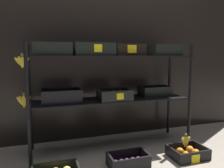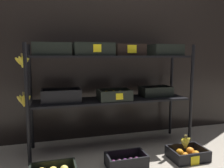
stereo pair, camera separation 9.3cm
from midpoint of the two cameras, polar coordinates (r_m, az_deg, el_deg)
The scene contains 6 objects.
ground_plane at distance 2.44m, azimuth -1.14°, elevation -15.67°, with size 10.00×10.00×0.00m, color gray.
storefront_wall at distance 2.63m, azimuth -3.80°, elevation 10.90°, with size 3.99×0.12×2.23m, color black.
display_rack at distance 2.24m, azimuth -1.50°, elevation 2.25°, with size 1.72×0.43×1.07m.
crate_ground_plum at distance 2.04m, azimuth 2.85°, elevation -19.16°, with size 0.34×0.21×0.11m.
crate_ground_orange at distance 2.29m, azimuth 17.56°, elevation -16.43°, with size 0.33×0.26×0.10m.
banana_bunch_loose at distance 2.23m, azimuth 17.05°, elevation -13.83°, with size 0.13×0.04×0.13m.
Camera 1 is at (-0.70, -2.13, 0.95)m, focal length 35.88 mm.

